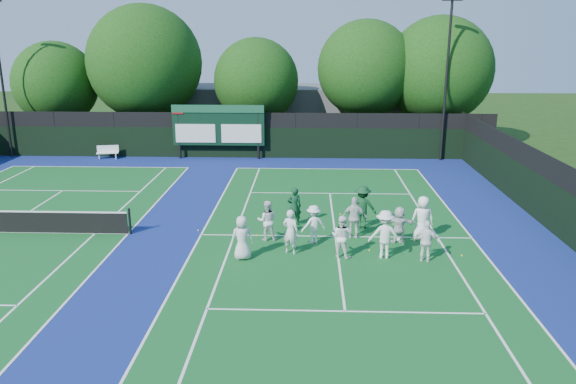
{
  "coord_description": "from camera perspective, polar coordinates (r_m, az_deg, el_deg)",
  "views": [
    {
      "loc": [
        -1.14,
        -20.46,
        7.9
      ],
      "look_at": [
        -2.0,
        3.0,
        1.3
      ],
      "focal_mm": 35.0,
      "sensor_mm": 36.0,
      "label": 1
    }
  ],
  "objects": [
    {
      "name": "near_court",
      "position": [
        22.89,
        4.84,
        -4.52
      ],
      "size": [
        11.05,
        23.85,
        0.01
      ],
      "color": "#115520",
      "rests_on": "ground"
    },
    {
      "name": "player_back_0",
      "position": [
        22.21,
        -2.14,
        -2.92
      ],
      "size": [
        0.81,
        0.64,
        1.63
      ],
      "primitive_type": "imported",
      "rotation": [
        0.0,
        0.0,
        3.17
      ],
      "color": "white",
      "rests_on": "ground"
    },
    {
      "name": "player_front_2",
      "position": [
        20.63,
        5.46,
        -4.52
      ],
      "size": [
        0.96,
        0.87,
        1.59
      ],
      "primitive_type": "imported",
      "rotation": [
        0.0,
        0.0,
        2.71
      ],
      "color": "white",
      "rests_on": "ground"
    },
    {
      "name": "tree_b",
      "position": [
        41.68,
        -14.1,
        12.35
      ],
      "size": [
        8.02,
        8.02,
        10.01
      ],
      "color": "black",
      "rests_on": "ground"
    },
    {
      "name": "tennis_ball_1",
      "position": [
        24.61,
        10.63,
        -3.22
      ],
      "size": [
        0.07,
        0.07,
        0.07
      ],
      "primitive_type": "sphere",
      "color": "yellow",
      "rests_on": "ground"
    },
    {
      "name": "tennis_ball_5",
      "position": [
        21.53,
        8.27,
        -5.9
      ],
      "size": [
        0.07,
        0.07,
        0.07
      ],
      "primitive_type": "sphere",
      "color": "yellow",
      "rests_on": "ground"
    },
    {
      "name": "bench",
      "position": [
        38.9,
        -17.85,
        3.93
      ],
      "size": [
        1.43,
        0.64,
        0.88
      ],
      "color": "white",
      "rests_on": "ground"
    },
    {
      "name": "light_pole_right",
      "position": [
        37.21,
        15.92,
        12.66
      ],
      "size": [
        1.2,
        0.3,
        10.12
      ],
      "color": "black",
      "rests_on": "ground"
    },
    {
      "name": "tree_d",
      "position": [
        40.32,
        8.11,
        12.06
      ],
      "size": [
        6.7,
        6.7,
        8.97
      ],
      "color": "black",
      "rests_on": "ground"
    },
    {
      "name": "tree_c",
      "position": [
        40.33,
        -3.03,
        11.03
      ],
      "size": [
        5.94,
        5.94,
        7.76
      ],
      "color": "black",
      "rests_on": "ground"
    },
    {
      "name": "player_front_3",
      "position": [
        20.71,
        9.81,
        -4.27
      ],
      "size": [
        1.2,
        0.73,
        1.81
      ],
      "primitive_type": "imported",
      "rotation": [
        0.0,
        0.0,
        3.09
      ],
      "color": "white",
      "rests_on": "ground"
    },
    {
      "name": "tennis_ball_2",
      "position": [
        21.81,
        17.26,
        -6.18
      ],
      "size": [
        0.07,
        0.07,
        0.07
      ],
      "primitive_type": "sphere",
      "color": "yellow",
      "rests_on": "ground"
    },
    {
      "name": "player_back_1",
      "position": [
        21.91,
        2.61,
        -3.31
      ],
      "size": [
        1.14,
        0.92,
        1.54
      ],
      "primitive_type": "imported",
      "rotation": [
        0.0,
        0.0,
        3.54
      ],
      "color": "white",
      "rests_on": "ground"
    },
    {
      "name": "tennis_ball_0",
      "position": [
        22.91,
        -3.07,
        -4.4
      ],
      "size": [
        0.07,
        0.07,
        0.07
      ],
      "primitive_type": "sphere",
      "color": "yellow",
      "rests_on": "ground"
    },
    {
      "name": "tree_e",
      "position": [
        41.15,
        15.28,
        11.62
      ],
      "size": [
        7.35,
        7.35,
        9.23
      ],
      "color": "black",
      "rests_on": "ground"
    },
    {
      "name": "player_front_0",
      "position": [
        20.4,
        -4.68,
        -4.65
      ],
      "size": [
        0.89,
        0.68,
        1.65
      ],
      "primitive_type": "imported",
      "rotation": [
        0.0,
        0.0,
        3.34
      ],
      "color": "silver",
      "rests_on": "ground"
    },
    {
      "name": "player_front_1",
      "position": [
        20.83,
        0.26,
        -4.05
      ],
      "size": [
        0.74,
        0.63,
        1.72
      ],
      "primitive_type": "imported",
      "rotation": [
        0.0,
        0.0,
        2.73
      ],
      "color": "silver",
      "rests_on": "ground"
    },
    {
      "name": "back_fence",
      "position": [
        37.36,
        -5.43,
        5.55
      ],
      "size": [
        34.0,
        0.08,
        3.0
      ],
      "color": "black",
      "rests_on": "ground"
    },
    {
      "name": "player_front_4",
      "position": [
        20.76,
        13.89,
        -4.88
      ],
      "size": [
        0.97,
        0.66,
        1.53
      ],
      "primitive_type": "imported",
      "rotation": [
        0.0,
        0.0,
        2.8
      ],
      "color": "white",
      "rests_on": "ground"
    },
    {
      "name": "player_back_2",
      "position": [
        22.58,
        6.75,
        -2.6
      ],
      "size": [
        1.03,
        0.5,
        1.7
      ],
      "primitive_type": "imported",
      "rotation": [
        0.0,
        0.0,
        3.05
      ],
      "color": "silver",
      "rests_on": "ground"
    },
    {
      "name": "tennis_ball_4",
      "position": [
        25.59,
        5.33,
        -2.27
      ],
      "size": [
        0.07,
        0.07,
        0.07
      ],
      "primitive_type": "sphere",
      "color": "yellow",
      "rests_on": "ground"
    },
    {
      "name": "scoreboard",
      "position": [
        36.96,
        -7.11,
        6.7
      ],
      "size": [
        6.0,
        0.21,
        3.55
      ],
      "color": "black",
      "rests_on": "ground"
    },
    {
      "name": "tree_a",
      "position": [
        44.0,
        -22.29,
        9.98
      ],
      "size": [
        5.93,
        5.93,
        7.51
      ],
      "color": "black",
      "rests_on": "ground"
    },
    {
      "name": "divider_fence_right",
      "position": [
        24.62,
        26.34,
        -1.39
      ],
      "size": [
        0.08,
        32.0,
        3.0
      ],
      "color": "black",
      "rests_on": "ground"
    },
    {
      "name": "coach_right",
      "position": [
        23.76,
        7.57,
        -1.52
      ],
      "size": [
        1.19,
        0.69,
        1.84
      ],
      "primitive_type": "imported",
      "rotation": [
        0.0,
        0.0,
        3.15
      ],
      "color": "#103C1D",
      "rests_on": "ground"
    },
    {
      "name": "tennis_ball_3",
      "position": [
        23.71,
        -9.11,
        -3.88
      ],
      "size": [
        0.07,
        0.07,
        0.07
      ],
      "primitive_type": "sphere",
      "color": "yellow",
      "rests_on": "ground"
    },
    {
      "name": "coach_left",
      "position": [
        23.91,
        0.65,
        -1.49
      ],
      "size": [
        0.67,
        0.5,
        1.67
      ],
      "primitive_type": "imported",
      "rotation": [
        0.0,
        0.0,
        3.33
      ],
      "color": "#0F371F",
      "rests_on": "ground"
    },
    {
      "name": "player_back_3",
      "position": [
        22.36,
        11.21,
        -3.28
      ],
      "size": [
        1.39,
        0.48,
        1.48
      ],
      "primitive_type": "imported",
      "rotation": [
        0.0,
        0.0,
        3.17
      ],
      "color": "silver",
      "rests_on": "ground"
    },
    {
      "name": "clubhouse",
      "position": [
        44.86,
        0.99,
        8.14
      ],
      "size": [
        18.0,
        6.0,
        4.0
      ],
      "primitive_type": "cube",
      "color": "#545559",
      "rests_on": "ground"
    },
    {
      "name": "ground",
      "position": [
        21.96,
        4.96,
        -5.44
      ],
      "size": [
        120.0,
        120.0,
        0.0
      ],
      "primitive_type": "plane",
      "color": "#18350E",
      "rests_on": "ground"
    },
    {
      "name": "player_back_4",
      "position": [
        22.85,
        13.51,
        -2.6
      ],
      "size": [
        0.88,
        0.57,
        1.79
      ],
      "primitive_type": "imported",
      "rotation": [
        0.0,
        0.0,
        3.14
      ],
      "color": "white",
      "rests_on": "ground"
    },
    {
      "name": "court_apron",
      "position": [
        23.38,
        -10.06,
        -4.29
      ],
      "size": [
        34.0,
        32.0,
        0.01
      ],
      "primitive_type": "cube",
      "color": "navy",
      "rests_on": "ground"
    }
  ]
}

